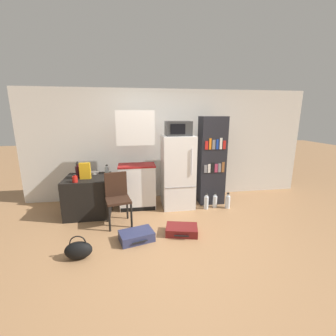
# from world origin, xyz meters

# --- Properties ---
(ground_plane) EXTENTS (24.00, 24.00, 0.00)m
(ground_plane) POSITION_xyz_m (0.00, 0.00, 0.00)
(ground_plane) COLOR #A3754C
(wall_back) EXTENTS (6.40, 0.10, 2.43)m
(wall_back) POSITION_xyz_m (0.20, 2.00, 1.21)
(wall_back) COLOR silver
(wall_back) RESTS_ON ground_plane
(side_table) EXTENTS (0.82, 0.77, 0.73)m
(side_table) POSITION_xyz_m (-1.51, 1.21, 0.37)
(side_table) COLOR black
(side_table) RESTS_ON ground_plane
(kitchen_hutch) EXTENTS (0.73, 0.46, 1.96)m
(kitchen_hutch) POSITION_xyz_m (-0.57, 1.38, 0.90)
(kitchen_hutch) COLOR white
(kitchen_hutch) RESTS_ON ground_plane
(refrigerator) EXTENTS (0.64, 0.61, 1.48)m
(refrigerator) POSITION_xyz_m (0.26, 1.31, 0.74)
(refrigerator) COLOR white
(refrigerator) RESTS_ON ground_plane
(microwave) EXTENTS (0.49, 0.38, 0.28)m
(microwave) POSITION_xyz_m (0.25, 1.31, 1.62)
(microwave) COLOR #333333
(microwave) RESTS_ON refrigerator
(bookshelf) EXTENTS (0.53, 0.38, 1.85)m
(bookshelf) POSITION_xyz_m (1.01, 1.41, 0.93)
(bookshelf) COLOR black
(bookshelf) RESTS_ON ground_plane
(bottle_clear_short) EXTENTS (0.09, 0.09, 0.18)m
(bottle_clear_short) POSITION_xyz_m (-1.17, 1.45, 0.80)
(bottle_clear_short) COLOR silver
(bottle_clear_short) RESTS_ON side_table
(bottle_wine_dark) EXTENTS (0.09, 0.09, 0.28)m
(bottle_wine_dark) POSITION_xyz_m (-1.67, 1.22, 0.85)
(bottle_wine_dark) COLOR black
(bottle_wine_dark) RESTS_ON side_table
(bottle_green_tall) EXTENTS (0.06, 0.06, 0.26)m
(bottle_green_tall) POSITION_xyz_m (-1.71, 1.42, 0.84)
(bottle_green_tall) COLOR #1E6028
(bottle_green_tall) RESTS_ON side_table
(bottle_ketchup_red) EXTENTS (0.09, 0.09, 0.14)m
(bottle_ketchup_red) POSITION_xyz_m (-1.66, 0.91, 0.79)
(bottle_ketchup_red) COLOR #AD1914
(bottle_ketchup_red) RESTS_ON side_table
(bowl) EXTENTS (0.15, 0.15, 0.04)m
(bowl) POSITION_xyz_m (-1.41, 1.46, 0.75)
(bowl) COLOR silver
(bowl) RESTS_ON side_table
(cereal_box) EXTENTS (0.19, 0.07, 0.30)m
(cereal_box) POSITION_xyz_m (-1.52, 1.11, 0.88)
(cereal_box) COLOR gold
(cereal_box) RESTS_ON side_table
(chair) EXTENTS (0.48, 0.48, 0.90)m
(chair) POSITION_xyz_m (-0.94, 0.73, 0.54)
(chair) COLOR black
(chair) RESTS_ON ground_plane
(suitcase_large_flat) EXTENTS (0.57, 0.45, 0.14)m
(suitcase_large_flat) POSITION_xyz_m (-0.63, 0.09, 0.07)
(suitcase_large_flat) COLOR navy
(suitcase_large_flat) RESTS_ON ground_plane
(suitcase_small_flat) EXTENTS (0.57, 0.44, 0.13)m
(suitcase_small_flat) POSITION_xyz_m (0.10, 0.17, 0.06)
(suitcase_small_flat) COLOR maroon
(suitcase_small_flat) RESTS_ON ground_plane
(handbag) EXTENTS (0.36, 0.20, 0.33)m
(handbag) POSITION_xyz_m (-1.40, -0.24, 0.12)
(handbag) COLOR black
(handbag) RESTS_ON ground_plane
(water_bottle_front) EXTENTS (0.09, 0.09, 0.31)m
(water_bottle_front) POSITION_xyz_m (1.01, 1.11, 0.13)
(water_bottle_front) COLOR silver
(water_bottle_front) RESTS_ON ground_plane
(water_bottle_middle) EXTENTS (0.09, 0.09, 0.34)m
(water_bottle_middle) POSITION_xyz_m (0.80, 1.06, 0.14)
(water_bottle_middle) COLOR silver
(water_bottle_middle) RESTS_ON ground_plane
(water_bottle_back) EXTENTS (0.10, 0.10, 0.33)m
(water_bottle_back) POSITION_xyz_m (1.25, 1.03, 0.14)
(water_bottle_back) COLOR silver
(water_bottle_back) RESTS_ON ground_plane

